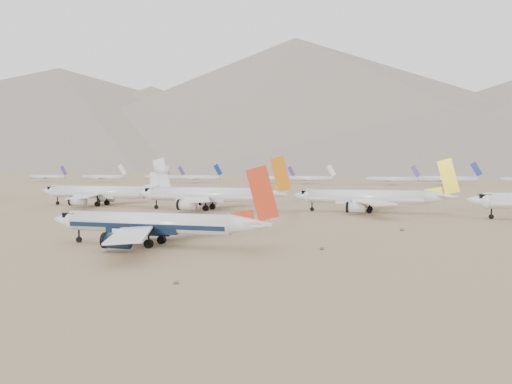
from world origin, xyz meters
TOP-DOWN VIEW (x-y plane):
  - ground at (0.00, 0.00)m, footprint 7000.00×7000.00m
  - main_airliner at (-4.18, -2.23)m, footprint 40.83×39.88m
  - row2_gold_tail at (30.05, 72.93)m, footprint 46.51×45.49m
  - row2_orange_tail at (-20.10, 67.61)m, footprint 48.91×47.85m
  - row2_white_trijet at (-62.39, 74.05)m, footprint 48.46×47.36m
  - distant_storage_row at (-23.68, 313.26)m, footprint 522.03×53.77m
  - mountain_range at (70.18, 1648.01)m, footprint 7354.00×3024.00m

SIDE VIEW (x-z plane):
  - ground at x=0.00m, z-range 0.00..0.00m
  - main_airliner at x=-4.18m, z-range -3.24..11.17m
  - distant_storage_row at x=-23.68m, z-range -3.17..11.89m
  - row2_gold_tail at x=30.05m, z-range -3.65..12.91m
  - row2_orange_tail at x=-20.10m, z-range -3.83..13.62m
  - row2_white_trijet at x=-62.39m, z-range -3.61..13.56m
  - mountain_range at x=70.18m, z-range -44.68..425.32m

